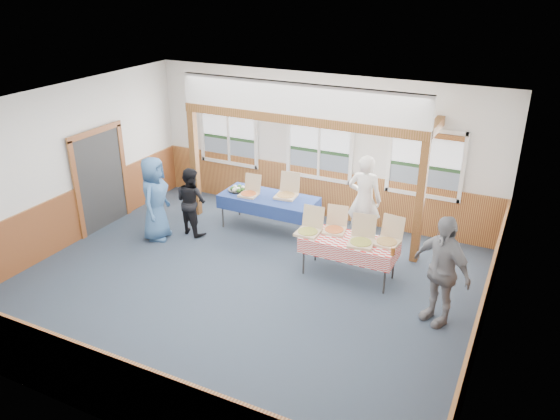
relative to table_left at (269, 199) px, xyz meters
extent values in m
plane|color=#272F40|center=(0.66, -2.31, -0.71)|extent=(8.00, 8.00, 0.00)
plane|color=white|center=(0.66, -2.31, 2.49)|extent=(8.00, 8.00, 0.00)
plane|color=silver|center=(0.66, 1.19, 0.89)|extent=(8.00, 0.00, 8.00)
plane|color=silver|center=(0.66, -5.81, 0.89)|extent=(8.00, 0.00, 8.00)
plane|color=silver|center=(-3.34, -2.31, 0.89)|extent=(0.00, 8.00, 8.00)
plane|color=silver|center=(4.66, -2.31, 0.89)|extent=(0.00, 8.00, 8.00)
cube|color=brown|center=(0.66, 1.17, -0.16)|extent=(7.98, 0.05, 1.10)
cube|color=brown|center=(0.66, -5.78, -0.16)|extent=(7.98, 0.05, 1.10)
cube|color=brown|center=(-3.31, -2.31, -0.16)|extent=(0.05, 6.98, 1.10)
cube|color=brown|center=(4.64, -2.31, -0.16)|extent=(0.05, 6.98, 1.10)
cube|color=#2D2D2D|center=(-3.30, -1.41, 0.34)|extent=(0.06, 1.30, 2.10)
cube|color=white|center=(-1.64, 1.13, 0.20)|extent=(1.52, 0.05, 0.08)
cube|color=white|center=(-1.64, 1.13, 1.58)|extent=(1.52, 0.05, 0.08)
cube|color=white|center=(-2.38, 1.13, 0.89)|extent=(0.08, 0.05, 1.46)
cube|color=white|center=(-0.90, 1.13, 0.89)|extent=(0.08, 0.05, 1.46)
cube|color=white|center=(-1.64, 1.13, 0.89)|extent=(0.05, 0.05, 1.30)
cube|color=slate|center=(-1.64, 1.17, 0.50)|extent=(1.40, 0.02, 0.52)
cube|color=#1D3B1D|center=(-1.64, 1.17, 0.80)|extent=(1.40, 0.02, 0.08)
cube|color=silver|center=(-1.64, 1.17, 1.19)|extent=(1.40, 0.02, 0.70)
cube|color=brown|center=(-1.64, 1.11, 1.48)|extent=(1.40, 0.07, 0.10)
cube|color=white|center=(0.66, 1.13, 0.20)|extent=(1.52, 0.05, 0.08)
cube|color=white|center=(0.66, 1.13, 1.58)|extent=(1.52, 0.05, 0.08)
cube|color=white|center=(-0.08, 1.13, 0.89)|extent=(0.08, 0.05, 1.46)
cube|color=white|center=(1.40, 1.13, 0.89)|extent=(0.08, 0.05, 1.46)
cube|color=white|center=(0.66, 1.13, 0.89)|extent=(0.05, 0.05, 1.30)
cube|color=slate|center=(0.66, 1.17, 0.50)|extent=(1.40, 0.02, 0.52)
cube|color=#1D3B1D|center=(0.66, 1.17, 0.80)|extent=(1.40, 0.02, 0.08)
cube|color=silver|center=(0.66, 1.17, 1.19)|extent=(1.40, 0.02, 0.70)
cube|color=brown|center=(0.66, 1.11, 1.48)|extent=(1.40, 0.07, 0.10)
cube|color=white|center=(2.96, 1.13, 0.20)|extent=(1.52, 0.05, 0.08)
cube|color=white|center=(2.96, 1.13, 1.58)|extent=(1.52, 0.05, 0.08)
cube|color=white|center=(2.22, 1.13, 0.89)|extent=(0.08, 0.05, 1.46)
cube|color=white|center=(3.70, 1.13, 0.89)|extent=(0.08, 0.05, 1.46)
cube|color=white|center=(2.96, 1.13, 0.89)|extent=(0.05, 0.05, 1.30)
cube|color=slate|center=(2.96, 1.17, 0.50)|extent=(1.40, 0.02, 0.52)
cube|color=#1D3B1D|center=(2.96, 1.17, 0.80)|extent=(1.40, 0.02, 0.08)
cube|color=silver|center=(2.96, 1.17, 1.19)|extent=(1.40, 0.02, 0.70)
cube|color=brown|center=(2.96, 1.11, 1.48)|extent=(1.40, 0.07, 0.10)
cube|color=#583A13|center=(-1.84, -0.01, 0.49)|extent=(0.15, 0.15, 2.40)
cube|color=#583A13|center=(3.16, -0.01, 0.49)|extent=(0.15, 0.15, 2.40)
cube|color=#583A13|center=(0.66, -0.01, 1.78)|extent=(5.15, 0.18, 0.18)
cylinder|color=#2D2D2D|center=(-0.94, -0.36, -0.34)|extent=(0.04, 0.04, 0.73)
cylinder|color=#2D2D2D|center=(-0.94, 0.36, -0.34)|extent=(0.04, 0.04, 0.73)
cylinder|color=#2D2D2D|center=(0.94, -0.36, -0.34)|extent=(0.04, 0.04, 0.73)
cylinder|color=#2D2D2D|center=(0.94, 0.36, -0.34)|extent=(0.04, 0.04, 0.73)
cube|color=#2D2D2D|center=(0.00, 0.00, 0.03)|extent=(2.17, 1.49, 0.03)
cube|color=navy|center=(0.00, 0.00, 0.05)|extent=(2.24, 1.57, 0.01)
cube|color=navy|center=(0.00, -0.45, -0.10)|extent=(1.93, 0.75, 0.28)
cube|color=navy|center=(0.00, 0.45, -0.10)|extent=(1.93, 0.75, 0.28)
cylinder|color=#2D2D2D|center=(1.45, -1.42, -0.34)|extent=(0.04, 0.04, 0.73)
cylinder|color=#2D2D2D|center=(1.45, -0.85, -0.34)|extent=(0.04, 0.04, 0.73)
cylinder|color=#2D2D2D|center=(2.97, -1.42, -0.34)|extent=(0.04, 0.04, 0.73)
cylinder|color=#2D2D2D|center=(2.97, -0.85, -0.34)|extent=(0.04, 0.04, 0.73)
cube|color=#2D2D2D|center=(2.21, -1.14, 0.03)|extent=(1.78, 1.28, 0.03)
cube|color=red|center=(2.21, -1.14, 0.05)|extent=(1.86, 1.36, 0.01)
cube|color=red|center=(2.21, -1.51, -0.10)|extent=(1.57, 0.68, 0.28)
cube|color=red|center=(2.21, -0.76, -0.10)|extent=(1.57, 0.68, 0.28)
cube|color=tan|center=(-0.40, -0.15, 0.07)|extent=(0.39, 0.39, 0.04)
cylinder|color=#CC6930|center=(-0.40, -0.15, 0.10)|extent=(0.34, 0.34, 0.01)
cube|color=tan|center=(-0.41, 0.07, 0.27)|extent=(0.37, 0.11, 0.36)
cube|color=tan|center=(0.35, 0.12, 0.08)|extent=(0.47, 0.47, 0.05)
cylinder|color=tan|center=(0.35, 0.12, 0.11)|extent=(0.41, 0.41, 0.01)
cube|color=tan|center=(0.32, 0.38, 0.31)|extent=(0.44, 0.14, 0.42)
cube|color=tan|center=(1.46, -1.28, 0.08)|extent=(0.41, 0.41, 0.05)
cylinder|color=gold|center=(1.46, -1.28, 0.11)|extent=(0.36, 0.36, 0.01)
cube|color=tan|center=(1.46, -1.03, 0.30)|extent=(0.41, 0.10, 0.40)
cube|color=tan|center=(1.86, -0.99, 0.07)|extent=(0.44, 0.44, 0.04)
cylinder|color=#CC6930|center=(1.86, -0.99, 0.10)|extent=(0.39, 0.39, 0.01)
cube|color=tan|center=(1.83, -0.75, 0.29)|extent=(0.40, 0.15, 0.38)
cube|color=tan|center=(2.46, -1.26, 0.08)|extent=(0.49, 0.49, 0.05)
cylinder|color=gold|center=(2.46, -1.26, 0.11)|extent=(0.43, 0.43, 0.01)
cube|color=tan|center=(2.42, -1.00, 0.31)|extent=(0.44, 0.16, 0.42)
cube|color=tan|center=(2.86, -1.04, 0.08)|extent=(0.45, 0.45, 0.05)
cylinder|color=tan|center=(2.86, -1.04, 0.10)|extent=(0.39, 0.39, 0.01)
cube|color=tan|center=(2.89, -0.79, 0.30)|extent=(0.41, 0.14, 0.40)
cylinder|color=black|center=(-0.75, 0.00, 0.07)|extent=(0.43, 0.43, 0.03)
cylinder|color=silver|center=(-0.75, 0.00, 0.09)|extent=(0.10, 0.10, 0.04)
sphere|color=#346225|center=(-0.63, 0.00, 0.10)|extent=(0.10, 0.10, 0.10)
sphere|color=beige|center=(-0.68, 0.09, 0.10)|extent=(0.10, 0.10, 0.10)
sphere|color=#346225|center=(-0.78, 0.12, 0.10)|extent=(0.10, 0.10, 0.10)
sphere|color=beige|center=(-0.86, 0.05, 0.10)|extent=(0.10, 0.10, 0.10)
sphere|color=#346225|center=(-0.86, -0.05, 0.10)|extent=(0.10, 0.10, 0.10)
sphere|color=beige|center=(-0.78, -0.12, 0.10)|extent=(0.10, 0.10, 0.10)
sphere|color=#346225|center=(-0.68, -0.09, 0.10)|extent=(0.10, 0.10, 0.10)
cylinder|color=brown|center=(3.06, -1.39, 0.13)|extent=(0.07, 0.07, 0.15)
imported|color=silver|center=(2.01, 0.30, 0.23)|extent=(0.72, 0.51, 1.87)
imported|color=black|center=(-1.37, -0.88, 0.02)|extent=(0.82, 0.71, 1.45)
imported|color=#3B6393|center=(-1.89, -1.40, 0.18)|extent=(0.78, 0.99, 1.77)
imported|color=gray|center=(3.93, -1.81, 0.21)|extent=(1.15, 0.93, 1.83)
camera|label=1|loc=(4.93, -9.47, 4.47)|focal=35.00mm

